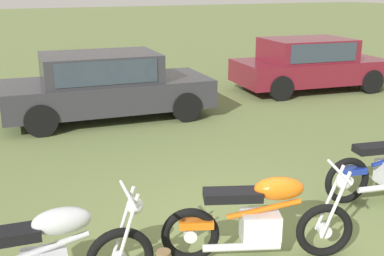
{
  "coord_description": "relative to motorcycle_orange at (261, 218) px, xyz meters",
  "views": [
    {
      "loc": [
        -2.75,
        -3.94,
        2.81
      ],
      "look_at": [
        0.12,
        1.75,
        0.89
      ],
      "focal_mm": 44.47,
      "sensor_mm": 36.0,
      "label": 1
    }
  ],
  "objects": [
    {
      "name": "ground_plane",
      "position": [
        0.09,
        0.27,
        -0.48
      ],
      "size": [
        120.0,
        120.0,
        0.0
      ],
      "primitive_type": "plane",
      "color": "olive"
    },
    {
      "name": "car_charcoal",
      "position": [
        0.2,
        6.19,
        0.32
      ],
      "size": [
        4.55,
        2.31,
        1.43
      ],
      "rotation": [
        0.0,
        0.0,
        -0.11
      ],
      "color": "#2D2D33",
      "rests_on": "ground"
    },
    {
      "name": "motorcycle_orange",
      "position": [
        0.0,
        0.0,
        0.0
      ],
      "size": [
        1.92,
        1.06,
        1.02
      ],
      "rotation": [
        0.0,
        0.0,
        -0.4
      ],
      "color": "black",
      "rests_on": "ground"
    },
    {
      "name": "car_burgundy",
      "position": [
        6.05,
        6.49,
        0.32
      ],
      "size": [
        4.36,
        2.44,
        1.43
      ],
      "rotation": [
        0.0,
        0.0,
        -0.15
      ],
      "color": "maroon",
      "rests_on": "ground"
    }
  ]
}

